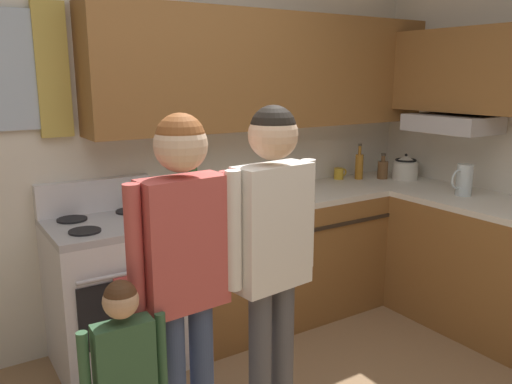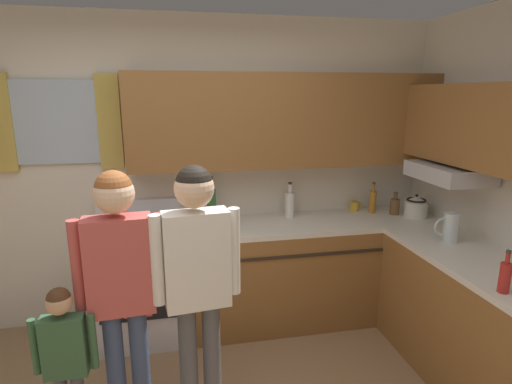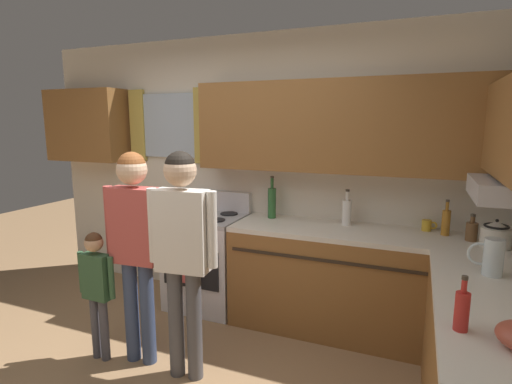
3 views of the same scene
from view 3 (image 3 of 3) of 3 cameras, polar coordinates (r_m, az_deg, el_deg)
back_wall_unit at (r=3.83m, az=-0.30°, el=5.60°), size 4.60×0.42×2.60m
kitchen_counter_run at (r=3.10m, az=20.10°, el=-16.12°), size 2.22×2.19×0.90m
stove_oven at (r=3.97m, az=-6.94°, el=-9.47°), size 0.69×0.67×1.10m
bottle_squat_brown at (r=3.42m, az=28.51°, el=-4.91°), size 0.08×0.08×0.21m
bottle_sauce_red at (r=1.98m, az=27.41°, el=-14.77°), size 0.06×0.06×0.25m
bottle_wine_green at (r=3.70m, az=2.30°, el=-1.43°), size 0.08×0.08×0.39m
bottle_oil_amber at (r=3.48m, az=25.57°, el=-3.87°), size 0.06×0.06×0.29m
bottle_milk_white at (r=3.54m, az=12.88°, el=-2.74°), size 0.08×0.08×0.31m
mug_mustard_yellow at (r=3.58m, az=23.32°, el=-4.41°), size 0.12×0.08×0.09m
stovetop_kettle at (r=3.33m, az=31.15°, el=-5.20°), size 0.27×0.20×0.21m
water_pitcher at (r=2.72m, az=30.73°, el=-7.99°), size 0.19×0.11×0.22m
adult_holding_child at (r=3.00m, az=-16.91°, el=-5.70°), size 0.49×0.21×1.58m
adult_in_plaid at (r=2.73m, az=-10.51°, el=-6.69°), size 0.50×0.22×1.60m
small_child at (r=3.24m, az=-21.88°, el=-11.75°), size 0.33×0.13×1.00m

